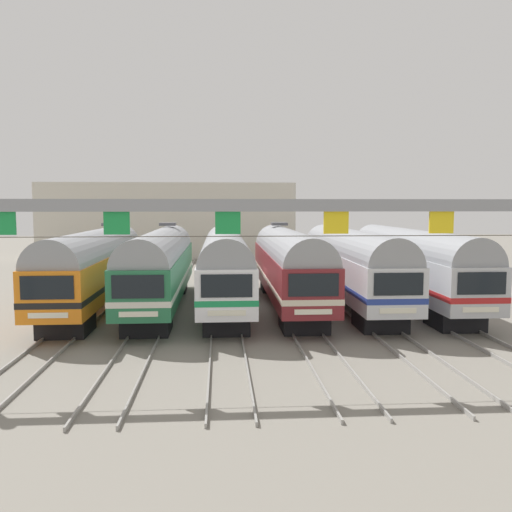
# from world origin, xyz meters

# --- Properties ---
(ground_plane) EXTENTS (160.00, 160.00, 0.00)m
(ground_plane) POSITION_xyz_m (0.00, 0.00, 0.00)
(ground_plane) COLOR gray
(track_bed) EXTENTS (20.95, 70.00, 0.15)m
(track_bed) POSITION_xyz_m (-0.00, 17.00, 0.07)
(track_bed) COLOR gray
(track_bed) RESTS_ON ground
(commuter_train_orange) EXTENTS (2.88, 18.06, 5.05)m
(commuter_train_orange) POSITION_xyz_m (-9.72, -0.00, 2.69)
(commuter_train_orange) COLOR orange
(commuter_train_orange) RESTS_ON ground
(commuter_train_green) EXTENTS (2.88, 18.06, 5.05)m
(commuter_train_green) POSITION_xyz_m (-5.83, -0.00, 2.69)
(commuter_train_green) COLOR #236B42
(commuter_train_green) RESTS_ON ground
(commuter_train_white) EXTENTS (2.88, 18.06, 5.05)m
(commuter_train_white) POSITION_xyz_m (-1.94, -0.00, 2.69)
(commuter_train_white) COLOR white
(commuter_train_white) RESTS_ON ground
(commuter_train_maroon) EXTENTS (2.88, 18.06, 5.05)m
(commuter_train_maroon) POSITION_xyz_m (1.94, -0.00, 2.69)
(commuter_train_maroon) COLOR maroon
(commuter_train_maroon) RESTS_ON ground
(commuter_train_silver) EXTENTS (2.88, 18.06, 5.05)m
(commuter_train_silver) POSITION_xyz_m (5.83, -0.00, 2.69)
(commuter_train_silver) COLOR silver
(commuter_train_silver) RESTS_ON ground
(commuter_train_stainless) EXTENTS (2.88, 18.06, 4.77)m
(commuter_train_stainless) POSITION_xyz_m (9.72, -0.01, 2.69)
(commuter_train_stainless) COLOR #B2B5BA
(commuter_train_stainless) RESTS_ON ground
(catenary_gantry) EXTENTS (24.68, 0.44, 6.97)m
(catenary_gantry) POSITION_xyz_m (0.00, -13.50, 5.33)
(catenary_gantry) COLOR gray
(catenary_gantry) RESTS_ON ground
(maintenance_building) EXTENTS (29.75, 10.00, 8.87)m
(maintenance_building) POSITION_xyz_m (-8.31, 34.43, 4.43)
(maintenance_building) COLOR beige
(maintenance_building) RESTS_ON ground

